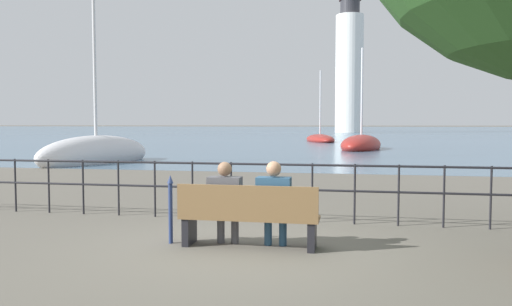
# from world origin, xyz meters

# --- Properties ---
(ground_plane) EXTENTS (1000.00, 1000.00, 0.00)m
(ground_plane) POSITION_xyz_m (0.00, 0.00, 0.00)
(ground_plane) COLOR #605B51
(harbor_water) EXTENTS (600.00, 300.00, 0.01)m
(harbor_water) POSITION_xyz_m (0.00, 160.73, 0.00)
(harbor_water) COLOR slate
(harbor_water) RESTS_ON ground_plane
(park_bench) EXTENTS (1.97, 0.45, 0.90)m
(park_bench) POSITION_xyz_m (0.00, -0.06, 0.44)
(park_bench) COLOR brown
(park_bench) RESTS_ON ground_plane
(seated_person_left) EXTENTS (0.47, 0.35, 1.20)m
(seated_person_left) POSITION_xyz_m (-0.35, 0.01, 0.66)
(seated_person_left) COLOR #4C4C51
(seated_person_left) RESTS_ON ground_plane
(seated_person_right) EXTENTS (0.48, 0.35, 1.22)m
(seated_person_right) POSITION_xyz_m (0.35, 0.01, 0.67)
(seated_person_right) COLOR navy
(seated_person_right) RESTS_ON ground_plane
(promenade_railing) EXTENTS (14.72, 0.04, 1.05)m
(promenade_railing) POSITION_xyz_m (0.00, 1.91, 0.70)
(promenade_railing) COLOR black
(promenade_railing) RESTS_ON ground_plane
(closed_umbrella) EXTENTS (0.09, 0.09, 1.00)m
(closed_umbrella) POSITION_xyz_m (-1.17, -0.01, 0.56)
(closed_umbrella) COLOR navy
(closed_umbrella) RESTS_ON ground_plane
(sailboat_0) EXTENTS (3.68, 7.19, 7.30)m
(sailboat_0) POSITION_xyz_m (2.00, 27.85, 0.30)
(sailboat_0) COLOR maroon
(sailboat_0) RESTS_ON ground_plane
(sailboat_2) EXTENTS (4.22, 7.63, 7.22)m
(sailboat_2) POSITION_xyz_m (-1.70, 42.08, 0.23)
(sailboat_2) COLOR maroon
(sailboat_2) RESTS_ON ground_plane
(sailboat_3) EXTENTS (3.46, 6.78, 12.55)m
(sailboat_3) POSITION_xyz_m (-9.82, 13.61, 0.41)
(sailboat_3) COLOR silver
(sailboat_3) RESTS_ON ground_plane
(harbor_lighthouse) EXTENTS (5.53, 5.53, 28.75)m
(harbor_lighthouse) POSITION_xyz_m (0.62, 96.43, 13.37)
(harbor_lighthouse) COLOR white
(harbor_lighthouse) RESTS_ON ground_plane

